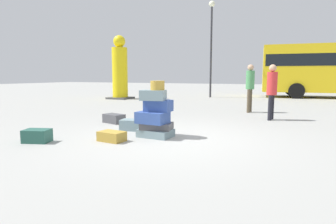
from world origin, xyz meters
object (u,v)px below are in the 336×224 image
(suitcase_teal_upright_blue, at_px, (37,136))
(person_tourist_with_camera, at_px, (272,87))
(suitcase_slate_white_trunk, at_px, (136,125))
(lamp_post, at_px, (211,35))
(suitcase_charcoal_behind_tower, at_px, (114,119))
(person_bearded_onlooker, at_px, (250,84))
(suitcase_tower, at_px, (155,115))
(yellow_dummy_statue, at_px, (120,71))
(suitcase_tan_right_side, at_px, (112,136))

(suitcase_teal_upright_blue, bearing_deg, person_tourist_with_camera, 33.03)
(suitcase_slate_white_trunk, distance_m, lamp_post, 11.85)
(suitcase_charcoal_behind_tower, height_order, suitcase_teal_upright_blue, suitcase_teal_upright_blue)
(suitcase_slate_white_trunk, relative_size, person_bearded_onlooker, 0.43)
(suitcase_tower, distance_m, suitcase_slate_white_trunk, 0.98)
(person_bearded_onlooker, bearing_deg, suitcase_charcoal_behind_tower, -30.71)
(suitcase_teal_upright_blue, distance_m, lamp_post, 13.62)
(suitcase_charcoal_behind_tower, distance_m, person_bearded_onlooker, 5.18)
(yellow_dummy_statue, bearing_deg, suitcase_teal_upright_blue, -65.30)
(yellow_dummy_statue, bearing_deg, person_bearded_onlooker, -22.66)
(suitcase_charcoal_behind_tower, distance_m, lamp_post, 11.12)
(person_tourist_with_camera, bearing_deg, suitcase_slate_white_trunk, -33.39)
(suitcase_charcoal_behind_tower, xyz_separation_m, person_tourist_with_camera, (4.03, 2.41, 0.86))
(suitcase_tower, xyz_separation_m, person_tourist_with_camera, (2.12, 3.59, 0.49))
(suitcase_tower, height_order, suitcase_tan_right_side, suitcase_tower)
(suitcase_teal_upright_blue, relative_size, person_tourist_with_camera, 0.30)
(suitcase_slate_white_trunk, relative_size, suitcase_teal_upright_blue, 1.50)
(person_bearded_onlooker, height_order, yellow_dummy_statue, yellow_dummy_statue)
(suitcase_charcoal_behind_tower, bearing_deg, suitcase_tan_right_side, -41.08)
(suitcase_slate_white_trunk, height_order, suitcase_teal_upright_blue, suitcase_teal_upright_blue)
(suitcase_tan_right_side, bearing_deg, lamp_post, 102.65)
(suitcase_tan_right_side, bearing_deg, suitcase_tower, 55.89)
(person_bearded_onlooker, height_order, lamp_post, lamp_post)
(yellow_dummy_statue, distance_m, lamp_post, 5.92)
(lamp_post, bearing_deg, suitcase_tower, -80.00)
(suitcase_charcoal_behind_tower, height_order, suitcase_slate_white_trunk, suitcase_slate_white_trunk)
(suitcase_teal_upright_blue, height_order, yellow_dummy_statue, yellow_dummy_statue)
(suitcase_charcoal_behind_tower, relative_size, suitcase_teal_upright_blue, 1.20)
(suitcase_tower, distance_m, suitcase_charcoal_behind_tower, 2.28)
(suitcase_teal_upright_blue, height_order, lamp_post, lamp_post)
(suitcase_tower, distance_m, suitcase_teal_upright_blue, 2.46)
(person_tourist_with_camera, bearing_deg, suitcase_teal_upright_blue, -29.40)
(suitcase_teal_upright_blue, bearing_deg, suitcase_tower, 18.48)
(person_tourist_with_camera, xyz_separation_m, yellow_dummy_statue, (-8.61, 4.82, 0.60))
(suitcase_charcoal_behind_tower, bearing_deg, person_bearded_onlooker, 66.91)
(suitcase_charcoal_behind_tower, bearing_deg, suitcase_teal_upright_blue, -75.64)
(suitcase_teal_upright_blue, relative_size, lamp_post, 0.09)
(suitcase_charcoal_behind_tower, relative_size, yellow_dummy_statue, 0.17)
(suitcase_tower, bearing_deg, suitcase_slate_white_trunk, 148.01)
(suitcase_tan_right_side, distance_m, yellow_dummy_statue, 10.97)
(suitcase_charcoal_behind_tower, relative_size, person_tourist_with_camera, 0.36)
(suitcase_tower, xyz_separation_m, suitcase_teal_upright_blue, (-1.95, -1.44, -0.36))
(person_tourist_with_camera, bearing_deg, suitcase_charcoal_behind_tower, -49.56)
(suitcase_slate_white_trunk, distance_m, suitcase_teal_upright_blue, 2.26)
(suitcase_tan_right_side, relative_size, suitcase_teal_upright_blue, 1.06)
(suitcase_tower, relative_size, suitcase_charcoal_behind_tower, 2.05)
(suitcase_tan_right_side, distance_m, person_tourist_with_camera, 5.21)
(suitcase_teal_upright_blue, distance_m, person_bearded_onlooker, 7.42)
(suitcase_tower, distance_m, person_bearded_onlooker, 5.36)
(suitcase_charcoal_behind_tower, distance_m, suitcase_slate_white_trunk, 1.34)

